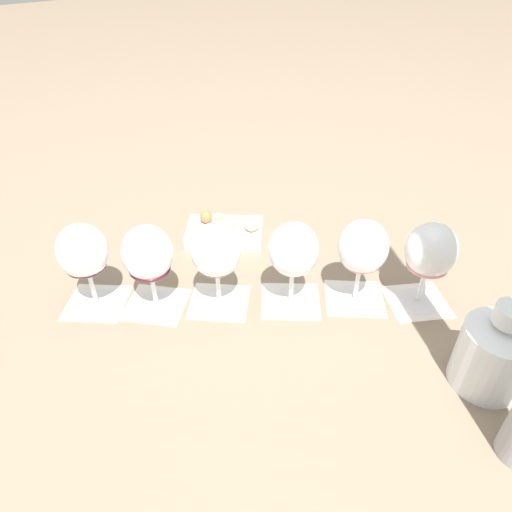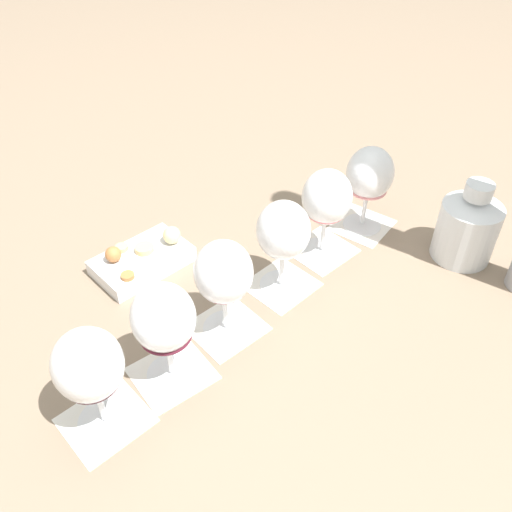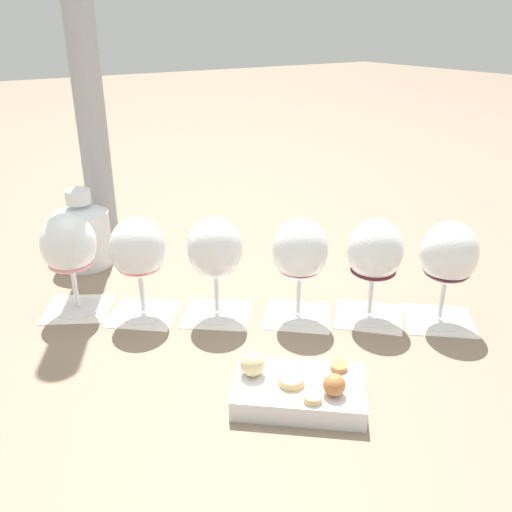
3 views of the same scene
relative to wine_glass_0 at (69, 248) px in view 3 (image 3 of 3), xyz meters
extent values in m
plane|color=#7F6B56|center=(0.24, -0.18, -0.11)|extent=(8.00, 8.00, 0.00)
cube|color=silver|center=(0.00, 0.00, -0.11)|extent=(0.14, 0.14, 0.00)
cube|color=silver|center=(0.08, -0.07, -0.11)|extent=(0.14, 0.14, 0.00)
cube|color=silver|center=(0.18, -0.14, -0.11)|extent=(0.14, 0.14, 0.00)
cube|color=silver|center=(0.29, -0.22, -0.11)|extent=(0.14, 0.14, 0.00)
cube|color=silver|center=(0.39, -0.28, -0.11)|extent=(0.14, 0.14, 0.00)
cube|color=silver|center=(0.47, -0.35, -0.11)|extent=(0.14, 0.14, 0.00)
cylinder|color=white|center=(0.00, 0.00, -0.10)|extent=(0.07, 0.07, 0.01)
cylinder|color=white|center=(0.00, 0.00, -0.07)|extent=(0.01, 0.01, 0.07)
ellipsoid|color=white|center=(0.00, 0.00, 0.01)|extent=(0.09, 0.09, 0.10)
ellipsoid|color=pink|center=(0.00, 0.00, -0.03)|extent=(0.07, 0.07, 0.02)
cylinder|color=white|center=(0.08, -0.07, -0.10)|extent=(0.07, 0.07, 0.01)
cylinder|color=white|center=(0.08, -0.07, -0.07)|extent=(0.01, 0.01, 0.07)
ellipsoid|color=white|center=(0.08, -0.07, 0.01)|extent=(0.09, 0.09, 0.10)
ellipsoid|color=#D95F69|center=(0.08, -0.07, -0.02)|extent=(0.07, 0.07, 0.03)
cylinder|color=white|center=(0.18, -0.14, -0.10)|extent=(0.07, 0.07, 0.01)
cylinder|color=white|center=(0.18, -0.14, -0.07)|extent=(0.01, 0.01, 0.07)
ellipsoid|color=white|center=(0.18, -0.14, 0.01)|extent=(0.09, 0.09, 0.10)
ellipsoid|color=maroon|center=(0.18, -0.14, -0.02)|extent=(0.07, 0.07, 0.04)
cylinder|color=white|center=(0.29, -0.22, -0.10)|extent=(0.07, 0.07, 0.01)
cylinder|color=white|center=(0.29, -0.22, -0.07)|extent=(0.01, 0.01, 0.07)
ellipsoid|color=white|center=(0.29, -0.22, 0.01)|extent=(0.09, 0.09, 0.10)
ellipsoid|color=maroon|center=(0.29, -0.22, -0.02)|extent=(0.07, 0.07, 0.04)
cylinder|color=white|center=(0.39, -0.28, -0.10)|extent=(0.07, 0.07, 0.01)
cylinder|color=white|center=(0.39, -0.28, -0.07)|extent=(0.01, 0.01, 0.07)
ellipsoid|color=white|center=(0.39, -0.28, 0.01)|extent=(0.09, 0.09, 0.10)
ellipsoid|color=#511928|center=(0.39, -0.28, -0.03)|extent=(0.07, 0.07, 0.02)
cylinder|color=white|center=(0.47, -0.35, -0.10)|extent=(0.07, 0.07, 0.01)
cylinder|color=white|center=(0.47, -0.35, -0.07)|extent=(0.01, 0.01, 0.07)
ellipsoid|color=white|center=(0.47, -0.35, 0.01)|extent=(0.09, 0.09, 0.10)
ellipsoid|color=#35111B|center=(0.47, -0.35, -0.02)|extent=(0.07, 0.07, 0.03)
cylinder|color=silver|center=(0.07, 0.17, -0.06)|extent=(0.10, 0.10, 0.11)
cone|color=silver|center=(0.07, 0.17, 0.01)|extent=(0.10, 0.10, 0.02)
cylinder|color=silver|center=(0.07, 0.17, 0.03)|extent=(0.05, 0.05, 0.03)
cube|color=silver|center=(0.17, -0.38, -0.10)|extent=(0.19, 0.18, 0.03)
sphere|color=#B2703D|center=(0.19, -0.42, -0.07)|extent=(0.03, 0.03, 0.03)
cylinder|color=#DBB775|center=(0.16, -0.42, -0.08)|extent=(0.02, 0.02, 0.01)
cylinder|color=#DBB775|center=(0.16, -0.38, -0.08)|extent=(0.03, 0.03, 0.01)
cylinder|color=#B2703D|center=(0.23, -0.39, -0.08)|extent=(0.02, 0.02, 0.01)
sphere|color=beige|center=(0.13, -0.34, -0.07)|extent=(0.03, 0.03, 0.03)
cylinder|color=#99999E|center=(0.14, 0.26, 0.33)|extent=(0.06, 0.06, 0.88)
camera|label=1|loc=(0.61, 0.32, 0.46)|focal=32.00mm
camera|label=2|loc=(0.85, -0.10, 0.52)|focal=38.00mm
camera|label=3|loc=(-0.18, -0.82, 0.33)|focal=38.00mm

